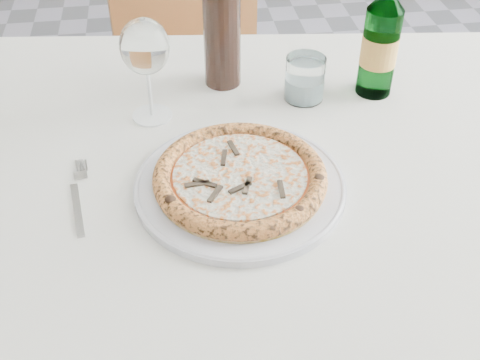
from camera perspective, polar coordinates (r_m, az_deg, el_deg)
The scene contains 10 objects.
floor at distance 1.77m, azimuth -3.77°, elevation -12.72°, with size 5.00×6.00×0.02m, color slate.
dining_table at distance 1.11m, azimuth -0.73°, elevation -0.76°, with size 1.63×1.08×0.76m.
chair_far at distance 1.82m, azimuth -4.10°, elevation 11.62°, with size 0.52×0.52×0.93m.
plate at distance 0.97m, azimuth 0.00°, elevation -0.50°, with size 0.34×0.34×0.02m.
pizza at distance 0.96m, azimuth -0.00°, elevation 0.28°, with size 0.28×0.28×0.03m.
fork at distance 0.99m, azimuth -15.06°, elevation -1.62°, with size 0.03×0.18×0.00m.
wine_glass at distance 1.09m, azimuth -9.00°, elevation 12.20°, with size 0.09×0.09×0.20m.
tumbler at distance 1.19m, azimuth 6.15°, elevation 9.30°, with size 0.08×0.08×0.09m.
beer_bottle at distance 1.20m, azimuth 13.18°, elevation 12.61°, with size 0.07×0.07×0.27m.
wine_bottle at distance 1.19m, azimuth -1.74°, elevation 14.52°, with size 0.07×0.07×0.30m.
Camera 1 is at (-0.04, -1.07, 1.40)m, focal length 45.00 mm.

